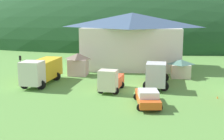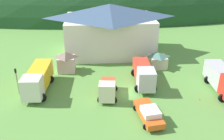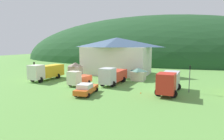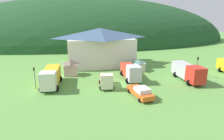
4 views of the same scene
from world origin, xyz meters
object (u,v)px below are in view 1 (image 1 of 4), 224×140
at_px(play_shed_cream, 181,68).
at_px(tow_truck_silver, 157,73).
at_px(light_truck_cream, 111,80).
at_px(depot_building, 132,40).
at_px(traffic_light_west, 21,67).
at_px(service_pickup_orange, 148,97).
at_px(traffic_cone_near_pickup, 217,98).
at_px(play_shed_pink, 78,64).
at_px(heavy_rig_striped, 42,70).

bearing_deg(play_shed_cream, tow_truck_silver, -121.67).
distance_m(play_shed_cream, light_truck_cream, 12.37).
relative_size(depot_building, traffic_light_west, 4.52).
xyz_separation_m(tow_truck_silver, traffic_light_west, (-16.90, -1.35, 0.63)).
height_order(service_pickup_orange, traffic_light_west, traffic_light_west).
relative_size(light_truck_cream, service_pickup_orange, 0.91).
bearing_deg(service_pickup_orange, depot_building, -179.91).
relative_size(traffic_light_west, traffic_cone_near_pickup, 8.03).
bearing_deg(play_shed_cream, light_truck_cream, -134.65).
height_order(play_shed_pink, light_truck_cream, play_shed_pink).
relative_size(depot_building, heavy_rig_striped, 2.01).
bearing_deg(depot_building, service_pickup_orange, -82.14).
bearing_deg(traffic_light_west, play_shed_cream, 18.72).
relative_size(play_shed_cream, play_shed_pink, 0.88).
distance_m(heavy_rig_striped, traffic_light_west, 2.59).
bearing_deg(depot_building, play_shed_cream, -44.20).
bearing_deg(tow_truck_silver, heavy_rig_striped, -83.91).
bearing_deg(tow_truck_silver, traffic_light_west, -82.36).
bearing_deg(play_shed_pink, traffic_light_west, -131.06).
relative_size(play_shed_pink, service_pickup_orange, 0.58).
distance_m(play_shed_pink, traffic_cone_near_pickup, 20.21).
height_order(heavy_rig_striped, tow_truck_silver, heavy_rig_striped).
bearing_deg(light_truck_cream, traffic_light_west, -92.51).
bearing_deg(depot_building, traffic_light_west, -133.04).
distance_m(depot_building, light_truck_cream, 16.29).
bearing_deg(heavy_rig_striped, light_truck_cream, 78.34).
xyz_separation_m(play_shed_pink, service_pickup_orange, (10.17, -13.47, -0.83)).
bearing_deg(play_shed_pink, light_truck_cream, -55.36).
distance_m(service_pickup_orange, traffic_light_west, 17.40).
distance_m(play_shed_cream, service_pickup_orange, 14.46).
xyz_separation_m(service_pickup_orange, traffic_cone_near_pickup, (7.32, 3.48, -0.83)).
xyz_separation_m(light_truck_cream, tow_truck_silver, (5.28, 3.26, 0.37)).
bearing_deg(light_truck_cream, tow_truck_silver, 128.55).
height_order(depot_building, play_shed_pink, depot_building).
xyz_separation_m(play_shed_pink, light_truck_cream, (5.88, -8.51, -0.38)).
bearing_deg(light_truck_cream, service_pickup_orange, 47.69).
height_order(play_shed_cream, tow_truck_silver, tow_truck_silver).
distance_m(play_shed_cream, play_shed_pink, 14.58).
bearing_deg(play_shed_pink, traffic_cone_near_pickup, -29.73).
distance_m(depot_building, tow_truck_silver, 13.52).
distance_m(play_shed_pink, light_truck_cream, 10.35).
height_order(heavy_rig_striped, light_truck_cream, heavy_rig_striped).
height_order(depot_building, traffic_light_west, depot_building).
distance_m(light_truck_cream, service_pickup_orange, 6.57).
relative_size(play_shed_pink, light_truck_cream, 0.64).
relative_size(service_pickup_orange, traffic_light_west, 1.51).
bearing_deg(tow_truck_silver, play_shed_cream, 151.41).
bearing_deg(depot_building, play_shed_pink, -134.70).
relative_size(play_shed_cream, heavy_rig_striped, 0.34).
distance_m(light_truck_cream, traffic_light_west, 11.82).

